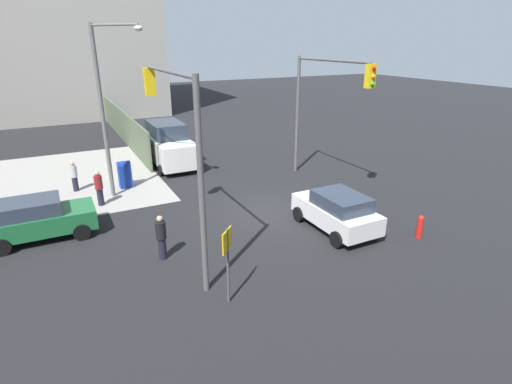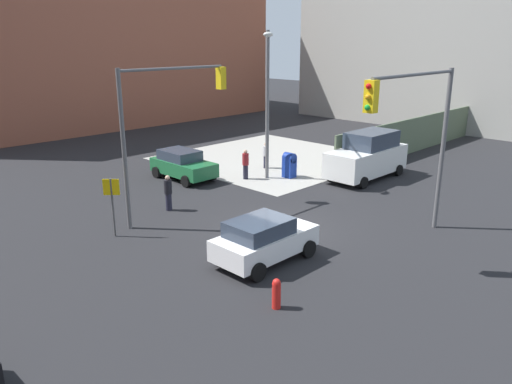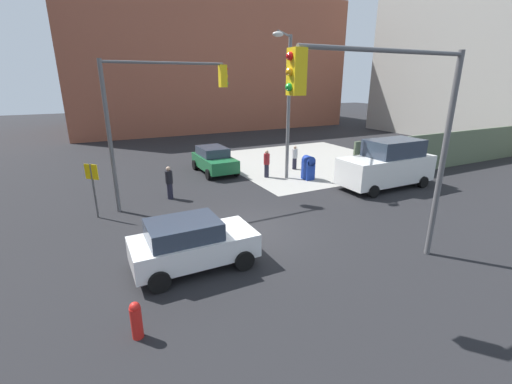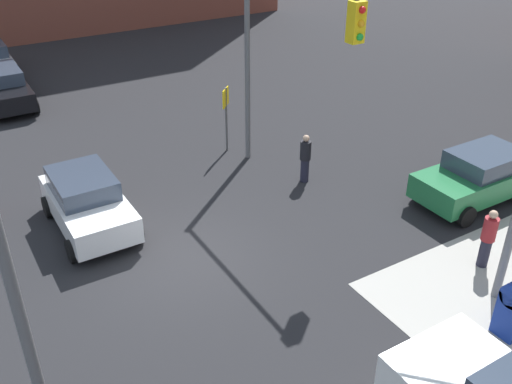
{
  "view_description": "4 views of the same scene",
  "coord_description": "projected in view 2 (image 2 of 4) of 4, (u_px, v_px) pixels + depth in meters",
  "views": [
    {
      "loc": [
        -14.6,
        7.95,
        7.29
      ],
      "look_at": [
        -2.17,
        1.56,
        1.96
      ],
      "focal_mm": 28.0,
      "sensor_mm": 36.0,
      "label": 1
    },
    {
      "loc": [
        -14.67,
        -12.88,
        7.55
      ],
      "look_at": [
        -1.11,
        0.46,
        1.7
      ],
      "focal_mm": 35.0,
      "sensor_mm": 36.0,
      "label": 2
    },
    {
      "loc": [
        -5.49,
        -11.23,
        5.68
      ],
      "look_at": [
        0.09,
        -0.2,
        1.62
      ],
      "focal_mm": 24.0,
      "sensor_mm": 36.0,
      "label": 3
    },
    {
      "loc": [
        11.42,
        -4.8,
        9.14
      ],
      "look_at": [
        0.05,
        2.08,
        1.5
      ],
      "focal_mm": 40.0,
      "sensor_mm": 36.0,
      "label": 4
    }
  ],
  "objects": [
    {
      "name": "traffic_signal_se_corner",
      "position": [
        419.0,
        123.0,
        17.97
      ],
      "size": [
        5.94,
        0.36,
        6.5
      ],
      "color": "#59595B",
      "rests_on": "ground"
    },
    {
      "name": "sidewalk_corner",
      "position": [
        271.0,
        158.0,
        33.01
      ],
      "size": [
        12.0,
        12.0,
        0.01
      ],
      "primitive_type": "cube",
      "color": "#9E9B93",
      "rests_on": "ground"
    },
    {
      "name": "ground_plane",
      "position": [
        282.0,
        228.0,
        20.84
      ],
      "size": [
        120.0,
        120.0,
        0.0
      ],
      "primitive_type": "plane",
      "color": "black"
    },
    {
      "name": "pedestrian_crossing",
      "position": [
        266.0,
        155.0,
        30.2
      ],
      "size": [
        0.36,
        0.36,
        1.58
      ],
      "rotation": [
        0.0,
        0.0,
        4.97
      ],
      "color": "#B2B2B7",
      "rests_on": "ground"
    },
    {
      "name": "van_white_delivery",
      "position": [
        367.0,
        156.0,
        27.92
      ],
      "size": [
        5.4,
        2.32,
        2.62
      ],
      "color": "white",
      "rests_on": "ground"
    },
    {
      "name": "traffic_signal_nw_corner",
      "position": [
        166.0,
        112.0,
        20.88
      ],
      "size": [
        5.59,
        0.36,
        6.5
      ],
      "color": "#59595B",
      "rests_on": "ground"
    },
    {
      "name": "hatchback_green",
      "position": [
        183.0,
        164.0,
        27.85
      ],
      "size": [
        2.02,
        3.97,
        1.62
      ],
      "color": "#1E6638",
      "rests_on": "ground"
    },
    {
      "name": "coupe_white",
      "position": [
        264.0,
        239.0,
        17.44
      ],
      "size": [
        3.84,
        2.02,
        1.62
      ],
      "color": "white",
      "rests_on": "ground"
    },
    {
      "name": "building_warehouse_north",
      "position": [
        83.0,
        41.0,
        47.8
      ],
      "size": [
        32.0,
        18.0,
        14.75
      ],
      "color": "#93513D",
      "rests_on": "ground"
    },
    {
      "name": "fire_hydrant",
      "position": [
        276.0,
        293.0,
        14.48
      ],
      "size": [
        0.26,
        0.26,
        0.94
      ],
      "color": "red",
      "rests_on": "ground"
    },
    {
      "name": "mailbox_blue",
      "position": [
        289.0,
        164.0,
        28.2
      ],
      "size": [
        0.56,
        0.64,
        1.43
      ],
      "color": "navy",
      "rests_on": "ground"
    },
    {
      "name": "warning_sign_two_way",
      "position": [
        112.0,
        197.0,
        19.45
      ],
      "size": [
        0.48,
        0.48,
        2.4
      ],
      "color": "#4C4C4C",
      "rests_on": "ground"
    },
    {
      "name": "pedestrian_walking_north",
      "position": [
        168.0,
        192.0,
        22.71
      ],
      "size": [
        0.36,
        0.36,
        1.66
      ],
      "rotation": [
        0.0,
        0.0,
        3.29
      ],
      "color": "black",
      "rests_on": "ground"
    },
    {
      "name": "smokestack",
      "position": [
        241.0,
        41.0,
        56.89
      ],
      "size": [
        1.8,
        1.8,
        14.55
      ],
      "primitive_type": "cylinder",
      "color": "brown",
      "rests_on": "ground"
    },
    {
      "name": "street_lamp_corner",
      "position": [
        267.0,
        95.0,
        26.54
      ],
      "size": [
        2.12,
        1.93,
        8.0
      ],
      "color": "slate",
      "rests_on": "ground"
    },
    {
      "name": "pedestrian_waiting",
      "position": [
        246.0,
        164.0,
        27.8
      ],
      "size": [
        0.36,
        0.36,
        1.69
      ],
      "rotation": [
        0.0,
        0.0,
        3.59
      ],
      "color": "maroon",
      "rests_on": "ground"
    },
    {
      "name": "construction_fence",
      "position": [
        418.0,
        134.0,
        34.77
      ],
      "size": [
        19.62,
        0.12,
        2.4
      ],
      "primitive_type": "cube",
      "color": "#56664C",
      "rests_on": "ground"
    },
    {
      "name": "building_loft_east",
      "position": [
        462.0,
        13.0,
        48.37
      ],
      "size": [
        20.0,
        24.0,
        19.85
      ],
      "color": "#9E9B93",
      "rests_on": "ground"
    }
  ]
}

